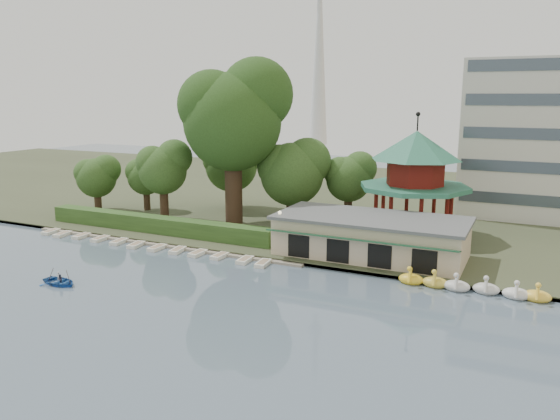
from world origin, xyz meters
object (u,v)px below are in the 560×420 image
Objects in this scene: pavilion at (415,173)px; big_tree at (234,113)px; boathouse at (371,236)px; dock at (160,244)px; rowboat_with_passengers at (60,279)px.

big_tree reaches higher than pavilion.
boathouse is 22.91m from big_tree.
dock is 1.83× the size of boathouse.
rowboat_with_passengers is at bearing -89.93° from dock.
pavilion is 22.11m from big_tree.
dock is 13.88m from rowboat_with_passengers.
dock is 17.84m from big_tree.
dock is at bearing -106.04° from big_tree.
rowboat_with_passengers is (0.02, -13.88, 0.37)m from dock.
dock is at bearing -167.76° from boathouse.
pavilion is 38.03m from rowboat_with_passengers.
boathouse is at bearing -18.26° from big_tree.
dock is 29.14m from pavilion.
boathouse is (22.00, 4.77, 2.25)m from dock.
boathouse is at bearing -101.28° from pavilion.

